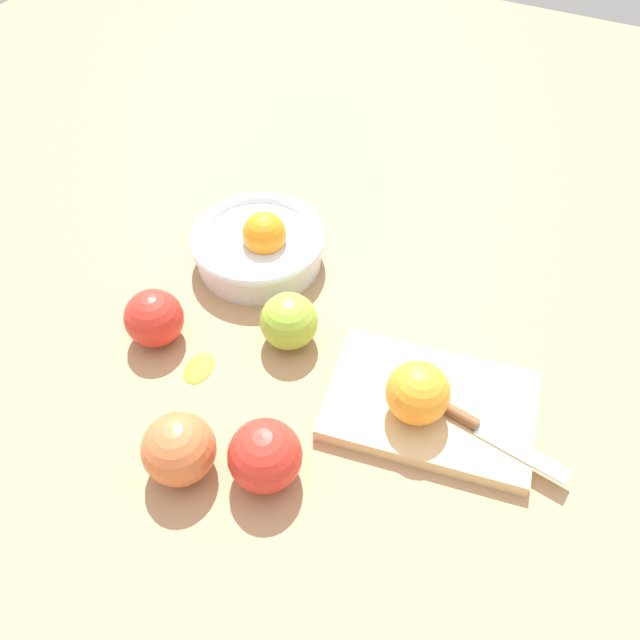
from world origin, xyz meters
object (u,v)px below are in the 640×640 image
object	(u,v)px
bowl	(259,244)
apple_front_center	(268,457)
knife	(486,431)
apple_front_left	(154,318)
apple_front_left_2	(179,449)
apple_mid_left	(289,321)
cutting_board	(431,404)
orange_on_board	(418,393)

from	to	relation	value
bowl	apple_front_center	size ratio (longest dim) A/B	2.39
knife	apple_front_left	world-z (taller)	apple_front_left
apple_front_left_2	apple_mid_left	bearing A→B (deg)	85.12
cutting_board	apple_front_left_2	xyz separation A→B (m)	(-0.22, -0.20, 0.03)
orange_on_board	knife	world-z (taller)	orange_on_board
apple_front_left	apple_front_left_2	bearing A→B (deg)	-45.80
bowl	apple_front_center	distance (m)	0.35
apple_front_center	apple_mid_left	distance (m)	0.20
knife	orange_on_board	bearing A→B (deg)	-174.59
bowl	apple_front_left_2	bearing A→B (deg)	-74.46
cutting_board	apple_front_left_2	distance (m)	0.30
apple_front_left	apple_front_center	bearing A→B (deg)	-25.22
apple_front_left	apple_front_left_2	world-z (taller)	apple_front_left_2
bowl	knife	distance (m)	0.41
bowl	orange_on_board	xyz separation A→B (m)	(0.30, -0.16, 0.02)
orange_on_board	apple_front_center	bearing A→B (deg)	-130.09
apple_front_center	apple_mid_left	world-z (taller)	apple_front_center
orange_on_board	apple_front_left_2	distance (m)	0.27
bowl	apple_mid_left	world-z (taller)	bowl
apple_front_left	apple_front_left_2	size ratio (longest dim) A/B	0.94
cutting_board	orange_on_board	world-z (taller)	orange_on_board
orange_on_board	apple_front_left	xyz separation A→B (m)	(-0.35, -0.03, -0.02)
apple_mid_left	apple_front_left_2	distance (m)	0.22
cutting_board	orange_on_board	size ratio (longest dim) A/B	3.32
bowl	knife	bearing A→B (deg)	-21.05
knife	apple_front_center	size ratio (longest dim) A/B	1.89
bowl	cutting_board	bearing A→B (deg)	-22.81
bowl	apple_mid_left	distance (m)	0.16
bowl	apple_front_left_2	distance (m)	0.34
orange_on_board	apple_front_center	distance (m)	0.18
apple_front_center	apple_front_left	size ratio (longest dim) A/B	1.07
orange_on_board	cutting_board	bearing A→B (deg)	60.82
orange_on_board	apple_mid_left	world-z (taller)	orange_on_board
bowl	apple_mid_left	size ratio (longest dim) A/B	2.59
knife	cutting_board	bearing A→B (deg)	167.28
knife	bowl	bearing A→B (deg)	158.95
apple_front_center	apple_front_left_2	size ratio (longest dim) A/B	1.00
orange_on_board	apple_front_left_2	size ratio (longest dim) A/B	0.91
apple_front_left_2	bowl	bearing A→B (deg)	105.54
bowl	cutting_board	distance (m)	0.34
apple_front_center	apple_front_left	xyz separation A→B (m)	(-0.23, 0.11, -0.00)
apple_front_center	bowl	bearing A→B (deg)	121.83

